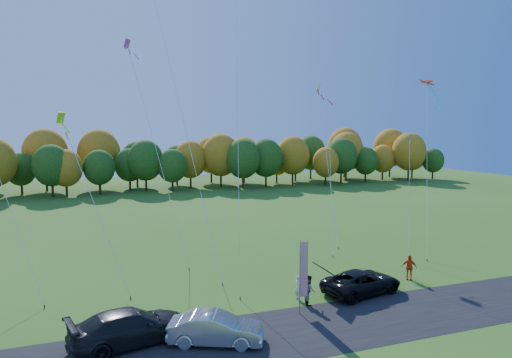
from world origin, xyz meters
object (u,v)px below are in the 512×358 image
object	(u,v)px
black_suv	(362,282)
feather_flag	(303,268)
silver_sedan	(216,329)
person_east	(409,267)

from	to	relation	value
black_suv	feather_flag	distance (m)	5.55
silver_sedan	feather_flag	bearing A→B (deg)	-46.99
black_suv	person_east	size ratio (longest dim) A/B	3.12
silver_sedan	feather_flag	distance (m)	6.33
feather_flag	black_suv	bearing A→B (deg)	17.44
person_east	silver_sedan	bearing A→B (deg)	-122.95
person_east	feather_flag	world-z (taller)	feather_flag
black_suv	person_east	world-z (taller)	person_east
black_suv	feather_flag	xyz separation A→B (m)	(-4.98, -1.56, 1.88)
black_suv	silver_sedan	distance (m)	11.26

